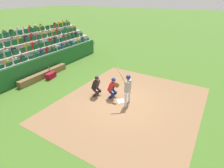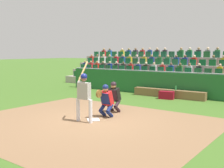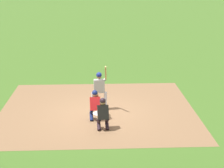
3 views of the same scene
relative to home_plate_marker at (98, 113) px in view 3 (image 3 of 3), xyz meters
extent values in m
plane|color=#406823|center=(0.00, 0.00, -0.02)|extent=(160.00, 160.00, 0.00)
cube|color=#876344|center=(0.00, 0.50, -0.01)|extent=(8.77, 7.50, 0.01)
cube|color=white|center=(0.00, 0.00, 0.00)|extent=(0.62, 0.62, 0.02)
cylinder|color=silver|center=(-0.20, 0.39, 0.40)|extent=(0.14, 0.14, 0.83)
cylinder|color=silver|center=(0.35, 0.43, 0.40)|extent=(0.14, 0.14, 0.83)
cube|color=#9E9B96|center=(0.08, 0.41, 1.11)|extent=(0.47, 0.25, 0.59)
sphere|color=brown|center=(0.08, 0.41, 1.55)|extent=(0.22, 0.22, 0.22)
sphere|color=navy|center=(0.08, 0.41, 1.61)|extent=(0.24, 0.24, 0.24)
cylinder|color=#9E9B96|center=(0.13, 0.39, 1.39)|extent=(0.49, 0.11, 0.14)
cylinder|color=#9E9B96|center=(0.32, 0.40, 1.39)|extent=(0.17, 0.14, 0.13)
cylinder|color=tan|center=(0.35, 0.14, 1.77)|extent=(0.10, 0.53, 0.74)
sphere|color=black|center=(0.37, 0.38, 1.42)|extent=(0.06, 0.06, 0.06)
cylinder|color=navy|center=(-0.29, -0.63, 0.14)|extent=(0.16, 0.39, 0.34)
cylinder|color=navy|center=(-0.29, -0.63, 0.36)|extent=(0.16, 0.39, 0.33)
cylinder|color=navy|center=(0.03, -0.61, 0.14)|extent=(0.16, 0.39, 0.34)
cylinder|color=navy|center=(0.03, -0.61, 0.36)|extent=(0.16, 0.39, 0.33)
cube|color=red|center=(-0.13, -0.67, 0.72)|extent=(0.44, 0.44, 0.60)
cube|color=navy|center=(-0.14, -0.55, 0.72)|extent=(0.39, 0.23, 0.45)
sphere|color=#AB7B55|center=(-0.13, -0.58, 1.09)|extent=(0.22, 0.22, 0.22)
cube|color=black|center=(-0.13, -0.58, 1.09)|extent=(0.20, 0.12, 0.20)
sphere|color=navy|center=(-0.13, -0.58, 1.15)|extent=(0.24, 0.24, 0.24)
cylinder|color=brown|center=(-0.03, -0.31, 0.93)|extent=(0.08, 0.30, 0.30)
cylinder|color=red|center=(0.01, -0.49, 0.86)|extent=(0.17, 0.40, 0.22)
cylinder|color=black|center=(-0.02, -1.55, 0.14)|extent=(0.16, 0.39, 0.34)
cylinder|color=black|center=(-0.02, -1.55, 0.36)|extent=(0.16, 0.39, 0.33)
cylinder|color=black|center=(0.30, -1.53, 0.14)|extent=(0.16, 0.39, 0.34)
cylinder|color=black|center=(0.30, -1.53, 0.36)|extent=(0.16, 0.39, 0.33)
cube|color=black|center=(0.14, -1.60, 0.72)|extent=(0.44, 0.43, 0.60)
cube|color=black|center=(0.14, -1.48, 0.72)|extent=(0.39, 0.22, 0.45)
sphere|color=#A77B50|center=(0.14, -1.51, 1.09)|extent=(0.22, 0.22, 0.22)
cube|color=black|center=(0.14, -1.51, 1.09)|extent=(0.20, 0.11, 0.20)
sphere|color=black|center=(0.14, -1.51, 1.15)|extent=(0.24, 0.24, 0.24)
camera|label=1|loc=(7.74, 3.81, 5.36)|focal=28.62mm
camera|label=2|loc=(-6.28, 7.78, 2.47)|focal=44.42mm
camera|label=3|loc=(-0.40, -13.66, 5.83)|focal=54.84mm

